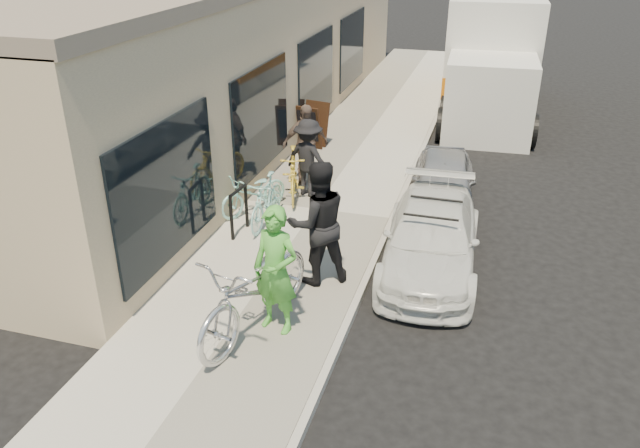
# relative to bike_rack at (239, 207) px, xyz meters

# --- Properties ---
(ground) EXTENTS (120.00, 120.00, 0.00)m
(ground) POSITION_rel_bike_rack_xyz_m (3.03, -1.59, -0.68)
(ground) COLOR black
(ground) RESTS_ON ground
(sidewalk) EXTENTS (3.00, 34.00, 0.15)m
(sidewalk) POSITION_rel_bike_rack_xyz_m (1.03, 1.41, -0.61)
(sidewalk) COLOR #ABA699
(sidewalk) RESTS_ON ground
(curb) EXTENTS (0.12, 34.00, 0.13)m
(curb) POSITION_rel_bike_rack_xyz_m (2.58, 1.41, -0.62)
(curb) COLOR #9F9B91
(curb) RESTS_ON ground
(storefront) EXTENTS (3.60, 20.00, 4.22)m
(storefront) POSITION_rel_bike_rack_xyz_m (-2.21, 6.40, 1.44)
(storefront) COLOR #C7AF8A
(storefront) RESTS_ON ground
(bike_rack) EXTENTS (0.11, 0.63, 0.88)m
(bike_rack) POSITION_rel_bike_rack_xyz_m (0.00, 0.00, 0.00)
(bike_rack) COLOR black
(bike_rack) RESTS_ON sidewalk
(sandwich_board) EXTENTS (0.80, 0.80, 1.10)m
(sandwich_board) POSITION_rel_bike_rack_xyz_m (-0.14, 4.96, 0.03)
(sandwich_board) COLOR black
(sandwich_board) RESTS_ON sidewalk
(sedan_white) EXTENTS (1.77, 3.90, 1.15)m
(sedan_white) POSITION_rel_bike_rack_xyz_m (3.50, 0.01, -0.13)
(sedan_white) COLOR white
(sedan_white) RESTS_ON ground
(sedan_silver) EXTENTS (1.55, 3.25, 1.07)m
(sedan_silver) POSITION_rel_bike_rack_xyz_m (3.40, 2.65, -0.15)
(sedan_silver) COLOR #98999E
(sedan_silver) RESTS_ON ground
(moving_truck) EXTENTS (2.89, 6.98, 3.37)m
(moving_truck) POSITION_rel_bike_rack_xyz_m (3.89, 10.13, 0.82)
(moving_truck) COLOR silver
(moving_truck) RESTS_ON ground
(tandem_bike) EXTENTS (1.42, 2.64, 1.32)m
(tandem_bike) POSITION_rel_bike_rack_xyz_m (1.43, -2.72, 0.13)
(tandem_bike) COLOR silver
(tandem_bike) RESTS_ON sidewalk
(woman_rider) EXTENTS (0.77, 0.59, 1.88)m
(woman_rider) POSITION_rel_bike_rack_xyz_m (1.68, -2.58, 0.41)
(woman_rider) COLOR green
(woman_rider) RESTS_ON sidewalk
(man_standing) EXTENTS (1.25, 1.19, 2.03)m
(man_standing) POSITION_rel_bike_rack_xyz_m (1.85, -1.17, 0.48)
(man_standing) COLOR black
(man_standing) RESTS_ON sidewalk
(cruiser_bike_a) EXTENTS (0.45, 1.59, 0.96)m
(cruiser_bike_a) POSITION_rel_bike_rack_xyz_m (0.35, 0.50, -0.05)
(cruiser_bike_a) COLOR #90D7CC
(cruiser_bike_a) RESTS_ON sidewalk
(cruiser_bike_b) EXTENTS (1.26, 1.64, 0.83)m
(cruiser_bike_b) POSITION_rel_bike_rack_xyz_m (-0.09, 0.93, -0.12)
(cruiser_bike_b) COLOR #90D7CC
(cruiser_bike_b) RESTS_ON sidewalk
(cruiser_bike_c) EXTENTS (0.97, 1.76, 1.02)m
(cruiser_bike_c) POSITION_rel_bike_rack_xyz_m (0.42, 1.84, -0.02)
(cruiser_bike_c) COLOR gold
(cruiser_bike_c) RESTS_ON sidewalk
(bystander_a) EXTENTS (1.18, 0.87, 1.63)m
(bystander_a) POSITION_rel_bike_rack_xyz_m (0.68, 2.07, 0.28)
(bystander_a) COLOR black
(bystander_a) RESTS_ON sidewalk
(bystander_b) EXTENTS (1.07, 0.95, 1.74)m
(bystander_b) POSITION_rel_bike_rack_xyz_m (0.42, 2.70, 0.34)
(bystander_b) COLOR brown
(bystander_b) RESTS_ON sidewalk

